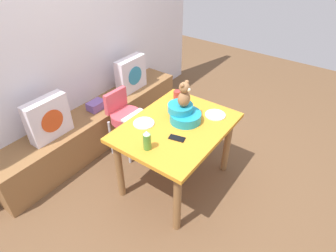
{
  "coord_description": "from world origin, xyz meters",
  "views": [
    {
      "loc": [
        -1.79,
        -1.2,
        2.31
      ],
      "look_at": [
        0.0,
        0.1,
        0.69
      ],
      "focal_mm": 30.52,
      "sensor_mm": 36.0,
      "label": 1
    }
  ],
  "objects_px": {
    "ketchup_bottle": "(147,140)",
    "dinner_plate_far": "(144,123)",
    "pillow_floral_right": "(131,74)",
    "cell_phone": "(177,138)",
    "pillow_floral_left": "(48,119)",
    "book_stack": "(96,105)",
    "dinner_plate_near": "(215,115)",
    "dining_table": "(176,135)",
    "highchair": "(125,116)",
    "teddy_bear": "(184,95)",
    "coffee_mug": "(177,95)",
    "infant_seat_teal": "(184,114)"
  },
  "relations": [
    {
      "from": "infant_seat_teal",
      "to": "ketchup_bottle",
      "type": "xyz_separation_m",
      "value": [
        -0.53,
        0.02,
        0.02
      ]
    },
    {
      "from": "dining_table",
      "to": "teddy_bear",
      "type": "bearing_deg",
      "value": -2.13
    },
    {
      "from": "pillow_floral_left",
      "to": "highchair",
      "type": "bearing_deg",
      "value": -32.25
    },
    {
      "from": "pillow_floral_left",
      "to": "book_stack",
      "type": "bearing_deg",
      "value": 1.91
    },
    {
      "from": "pillow_floral_right",
      "to": "book_stack",
      "type": "height_order",
      "value": "pillow_floral_right"
    },
    {
      "from": "dinner_plate_near",
      "to": "dining_table",
      "type": "bearing_deg",
      "value": 149.59
    },
    {
      "from": "teddy_bear",
      "to": "coffee_mug",
      "type": "relative_size",
      "value": 2.08
    },
    {
      "from": "pillow_floral_right",
      "to": "cell_phone",
      "type": "xyz_separation_m",
      "value": [
        -0.81,
        -1.27,
        0.06
      ]
    },
    {
      "from": "book_stack",
      "to": "dinner_plate_near",
      "type": "relative_size",
      "value": 1.0
    },
    {
      "from": "ketchup_bottle",
      "to": "dinner_plate_far",
      "type": "bearing_deg",
      "value": 44.68
    },
    {
      "from": "dining_table",
      "to": "dinner_plate_near",
      "type": "distance_m",
      "value": 0.44
    },
    {
      "from": "coffee_mug",
      "to": "cell_phone",
      "type": "bearing_deg",
      "value": -145.84
    },
    {
      "from": "highchair",
      "to": "cell_phone",
      "type": "bearing_deg",
      "value": -104.7
    },
    {
      "from": "pillow_floral_left",
      "to": "ketchup_bottle",
      "type": "xyz_separation_m",
      "value": [
        0.18,
        -1.15,
        0.15
      ]
    },
    {
      "from": "pillow_floral_right",
      "to": "ketchup_bottle",
      "type": "bearing_deg",
      "value": -132.79
    },
    {
      "from": "book_stack",
      "to": "dinner_plate_far",
      "type": "relative_size",
      "value": 1.0
    },
    {
      "from": "dinner_plate_near",
      "to": "cell_phone",
      "type": "xyz_separation_m",
      "value": [
        -0.52,
        0.1,
        -0.0
      ]
    },
    {
      "from": "book_stack",
      "to": "teddy_bear",
      "type": "distance_m",
      "value": 1.29
    },
    {
      "from": "pillow_floral_right",
      "to": "coffee_mug",
      "type": "xyz_separation_m",
      "value": [
        -0.24,
        -0.89,
        0.11
      ]
    },
    {
      "from": "pillow_floral_left",
      "to": "dining_table",
      "type": "height_order",
      "value": "pillow_floral_left"
    },
    {
      "from": "dinner_plate_far",
      "to": "cell_phone",
      "type": "distance_m",
      "value": 0.38
    },
    {
      "from": "dining_table",
      "to": "ketchup_bottle",
      "type": "height_order",
      "value": "ketchup_bottle"
    },
    {
      "from": "pillow_floral_left",
      "to": "book_stack",
      "type": "xyz_separation_m",
      "value": [
        0.63,
        0.02,
        -0.17
      ]
    },
    {
      "from": "highchair",
      "to": "dinner_plate_far",
      "type": "relative_size",
      "value": 3.95
    },
    {
      "from": "coffee_mug",
      "to": "dinner_plate_near",
      "type": "bearing_deg",
      "value": -95.16
    },
    {
      "from": "coffee_mug",
      "to": "dinner_plate_near",
      "type": "height_order",
      "value": "coffee_mug"
    },
    {
      "from": "infant_seat_teal",
      "to": "dinner_plate_near",
      "type": "xyz_separation_m",
      "value": [
        0.25,
        -0.21,
        -0.07
      ]
    },
    {
      "from": "dining_table",
      "to": "highchair",
      "type": "relative_size",
      "value": 1.42
    },
    {
      "from": "pillow_floral_right",
      "to": "infant_seat_teal",
      "type": "height_order",
      "value": "same"
    },
    {
      "from": "highchair",
      "to": "infant_seat_teal",
      "type": "bearing_deg",
      "value": -86.4
    },
    {
      "from": "highchair",
      "to": "dinner_plate_far",
      "type": "bearing_deg",
      "value": -115.06
    },
    {
      "from": "pillow_floral_right",
      "to": "cell_phone",
      "type": "relative_size",
      "value": 3.06
    },
    {
      "from": "highchair",
      "to": "dinner_plate_far",
      "type": "distance_m",
      "value": 0.57
    },
    {
      "from": "book_stack",
      "to": "teddy_bear",
      "type": "bearing_deg",
      "value": -86.29
    },
    {
      "from": "pillow_floral_left",
      "to": "cell_phone",
      "type": "xyz_separation_m",
      "value": [
        0.43,
        -1.27,
        0.06
      ]
    },
    {
      "from": "pillow_floral_left",
      "to": "coffee_mug",
      "type": "relative_size",
      "value": 3.67
    },
    {
      "from": "pillow_floral_right",
      "to": "dinner_plate_near",
      "type": "bearing_deg",
      "value": -101.69
    },
    {
      "from": "dining_table",
      "to": "dinner_plate_far",
      "type": "bearing_deg",
      "value": 120.69
    },
    {
      "from": "pillow_floral_right",
      "to": "coffee_mug",
      "type": "relative_size",
      "value": 3.67
    },
    {
      "from": "pillow_floral_left",
      "to": "ketchup_bottle",
      "type": "distance_m",
      "value": 1.17
    },
    {
      "from": "pillow_floral_right",
      "to": "infant_seat_teal",
      "type": "relative_size",
      "value": 1.33
    },
    {
      "from": "ketchup_bottle",
      "to": "coffee_mug",
      "type": "distance_m",
      "value": 0.86
    },
    {
      "from": "pillow_floral_right",
      "to": "dining_table",
      "type": "height_order",
      "value": "pillow_floral_right"
    },
    {
      "from": "infant_seat_teal",
      "to": "cell_phone",
      "type": "relative_size",
      "value": 2.29
    },
    {
      "from": "teddy_bear",
      "to": "dinner_plate_far",
      "type": "xyz_separation_m",
      "value": [
        -0.27,
        0.27,
        -0.27
      ]
    },
    {
      "from": "pillow_floral_right",
      "to": "dinner_plate_near",
      "type": "height_order",
      "value": "pillow_floral_right"
    },
    {
      "from": "ketchup_bottle",
      "to": "dinner_plate_near",
      "type": "xyz_separation_m",
      "value": [
        0.78,
        -0.22,
        -0.08
      ]
    },
    {
      "from": "pillow_floral_left",
      "to": "infant_seat_teal",
      "type": "height_order",
      "value": "same"
    },
    {
      "from": "teddy_bear",
      "to": "ketchup_bottle",
      "type": "distance_m",
      "value": 0.56
    },
    {
      "from": "pillow_floral_left",
      "to": "dinner_plate_near",
      "type": "bearing_deg",
      "value": -55.08
    }
  ]
}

